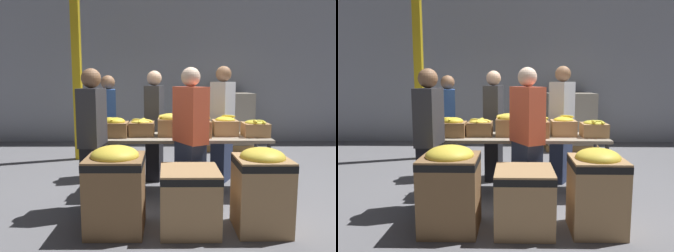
# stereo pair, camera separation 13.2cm
# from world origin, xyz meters

# --- Properties ---
(ground_plane) EXTENTS (30.00, 30.00, 0.00)m
(ground_plane) POSITION_xyz_m (0.00, 0.00, 0.00)
(ground_plane) COLOR slate
(wall_back) EXTENTS (16.00, 0.08, 4.00)m
(wall_back) POSITION_xyz_m (0.00, 3.79, 2.00)
(wall_back) COLOR #9399A3
(wall_back) RESTS_ON ground_plane
(sorting_table) EXTENTS (2.26, 0.72, 0.79)m
(sorting_table) POSITION_xyz_m (0.00, 0.00, 0.73)
(sorting_table) COLOR #9E937F
(sorting_table) RESTS_ON ground_plane
(banana_box_0) EXTENTS (0.35, 0.30, 0.26)m
(banana_box_0) POSITION_xyz_m (-0.92, -0.06, 0.92)
(banana_box_0) COLOR olive
(banana_box_0) RESTS_ON sorting_table
(banana_box_1) EXTENTS (0.33, 0.35, 0.25)m
(banana_box_1) POSITION_xyz_m (-0.57, 0.02, 0.91)
(banana_box_1) COLOR olive
(banana_box_1) RESTS_ON sorting_table
(banana_box_2) EXTENTS (0.34, 0.30, 0.31)m
(banana_box_2) POSITION_xyz_m (-0.19, 0.01, 0.95)
(banana_box_2) COLOR #A37A4C
(banana_box_2) RESTS_ON sorting_table
(banana_box_3) EXTENTS (0.34, 0.30, 0.28)m
(banana_box_3) POSITION_xyz_m (0.19, -0.06, 0.93)
(banana_box_3) COLOR olive
(banana_box_3) RESTS_ON sorting_table
(banana_box_4) EXTENTS (0.33, 0.31, 0.28)m
(banana_box_4) POSITION_xyz_m (0.57, 0.06, 0.92)
(banana_box_4) COLOR tan
(banana_box_4) RESTS_ON sorting_table
(banana_box_5) EXTENTS (0.33, 0.36, 0.24)m
(banana_box_5) POSITION_xyz_m (0.97, -0.03, 0.90)
(banana_box_5) COLOR tan
(banana_box_5) RESTS_ON sorting_table
(volunteer_0) EXTENTS (0.42, 0.51, 1.69)m
(volunteer_0) POSITION_xyz_m (0.05, -0.54, 0.84)
(volunteer_0) COLOR #2D3856
(volunteer_0) RESTS_ON ground_plane
(volunteer_1) EXTENTS (0.26, 0.47, 1.67)m
(volunteer_1) POSITION_xyz_m (-1.08, -0.66, 0.83)
(volunteer_1) COLOR black
(volunteer_1) RESTS_ON ground_plane
(volunteer_2) EXTENTS (0.29, 0.46, 1.62)m
(volunteer_2) POSITION_xyz_m (-1.14, 0.70, 0.80)
(volunteer_2) COLOR #6B604C
(volunteer_2) RESTS_ON ground_plane
(volunteer_3) EXTENTS (0.44, 0.52, 1.75)m
(volunteer_3) POSITION_xyz_m (0.62, 0.55, 0.87)
(volunteer_3) COLOR #2D3856
(volunteer_3) RESTS_ON ground_plane
(volunteer_4) EXTENTS (0.29, 0.48, 1.68)m
(volunteer_4) POSITION_xyz_m (-0.42, 0.61, 0.84)
(volunteer_4) COLOR black
(volunteer_4) RESTS_ON ground_plane
(donation_bin_0) EXTENTS (0.58, 0.58, 0.89)m
(donation_bin_0) POSITION_xyz_m (-0.76, -1.16, 0.47)
(donation_bin_0) COLOR olive
(donation_bin_0) RESTS_ON ground_plane
(donation_bin_1) EXTENTS (0.60, 0.60, 0.65)m
(donation_bin_1) POSITION_xyz_m (0.00, -1.16, 0.35)
(donation_bin_1) COLOR tan
(donation_bin_1) RESTS_ON ground_plane
(donation_bin_2) EXTENTS (0.53, 0.53, 0.86)m
(donation_bin_2) POSITION_xyz_m (0.74, -1.16, 0.46)
(donation_bin_2) COLOR tan
(donation_bin_2) RESTS_ON ground_plane
(support_pillar) EXTENTS (0.15, 0.15, 4.00)m
(support_pillar) POSITION_xyz_m (-1.93, 1.94, 2.00)
(support_pillar) COLOR gold
(support_pillar) RESTS_ON ground_plane
(pallet_stack_0) EXTENTS (1.13, 1.13, 1.25)m
(pallet_stack_0) POSITION_xyz_m (1.16, 3.10, 0.62)
(pallet_stack_0) COLOR olive
(pallet_stack_0) RESTS_ON ground_plane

